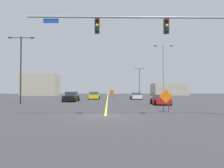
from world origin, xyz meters
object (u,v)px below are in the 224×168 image
object	(u,v)px
traffic_signal_assembly	(165,36)
street_lamp_mid_left	(163,68)
construction_sign_left_lane	(166,98)
car_black_passing	(71,97)
street_lamp_far_right	(139,79)
car_white_mid	(136,96)
car_yellow_approaching	(94,96)
street_lamp_near_right	(21,64)
car_red_near	(161,100)
construction_sign_right_shoulder	(112,93)

from	to	relation	value
traffic_signal_assembly	street_lamp_mid_left	xyz separation A→B (m)	(5.73, 22.56, -0.07)
construction_sign_left_lane	car_black_passing	distance (m)	18.24
traffic_signal_assembly	street_lamp_far_right	distance (m)	54.74
traffic_signal_assembly	car_white_mid	size ratio (longest dim) A/B	3.51
traffic_signal_assembly	car_yellow_approaching	size ratio (longest dim) A/B	3.61
street_lamp_near_right	street_lamp_far_right	size ratio (longest dim) A/B	1.00
street_lamp_near_right	car_red_near	xyz separation A→B (m)	(17.98, -1.52, -4.55)
traffic_signal_assembly	construction_sign_right_shoulder	distance (m)	27.61
car_red_near	traffic_signal_assembly	bearing A→B (deg)	-102.01
street_lamp_near_right	car_black_passing	xyz separation A→B (m)	(5.71, 4.98, -4.48)
car_yellow_approaching	car_red_near	xyz separation A→B (m)	(9.26, -14.59, -0.06)
street_lamp_near_right	street_lamp_far_right	distance (m)	47.05
street_lamp_mid_left	street_lamp_near_right	bearing A→B (deg)	-155.05
car_yellow_approaching	car_red_near	world-z (taller)	car_yellow_approaching
street_lamp_near_right	construction_sign_right_shoulder	world-z (taller)	street_lamp_near_right
car_yellow_approaching	construction_sign_left_lane	bearing A→B (deg)	-71.40
car_yellow_approaching	car_black_passing	xyz separation A→B (m)	(-3.01, -8.09, 0.02)
construction_sign_right_shoulder	construction_sign_left_lane	world-z (taller)	construction_sign_left_lane
car_yellow_approaching	street_lamp_far_right	bearing A→B (deg)	65.71
traffic_signal_assembly	car_white_mid	xyz separation A→B (m)	(1.14, 25.34, -5.17)
street_lamp_far_right	car_black_passing	size ratio (longest dim) A/B	2.16
car_yellow_approaching	car_black_passing	size ratio (longest dim) A/B	1.03
construction_sign_left_lane	car_white_mid	xyz separation A→B (m)	(0.34, 22.49, -0.60)
street_lamp_near_right	street_lamp_mid_left	distance (m)	23.54
car_red_near	construction_sign_left_lane	bearing A→B (deg)	-100.75
car_black_passing	construction_sign_right_shoulder	bearing A→B (deg)	55.63
construction_sign_right_shoulder	street_lamp_far_right	bearing A→B (deg)	70.81
car_white_mid	car_black_passing	bearing A→B (deg)	-145.02
car_yellow_approaching	car_red_near	size ratio (longest dim) A/B	1.02
street_lamp_far_right	construction_sign_right_shoulder	size ratio (longest dim) A/B	4.67
street_lamp_mid_left	construction_sign_left_lane	size ratio (longest dim) A/B	5.21
street_lamp_near_right	construction_sign_right_shoulder	xyz separation A→B (m)	(12.14, 14.37, -3.95)
car_yellow_approaching	car_white_mid	bearing A→B (deg)	-2.64
traffic_signal_assembly	car_black_passing	distance (m)	20.84
car_red_near	car_white_mid	distance (m)	14.28
construction_sign_right_shoulder	construction_sign_left_lane	bearing A→B (deg)	-79.97
construction_sign_right_shoulder	car_white_mid	xyz separation A→B (m)	(4.61, -1.67, -0.61)
car_yellow_approaching	street_lamp_near_right	bearing A→B (deg)	-123.71
street_lamp_far_right	car_yellow_approaching	size ratio (longest dim) A/B	2.11
construction_sign_left_lane	car_white_mid	distance (m)	22.50
street_lamp_mid_left	car_black_passing	xyz separation A→B (m)	(-15.62, -4.95, -5.02)
street_lamp_mid_left	construction_sign_left_lane	distance (m)	20.81
street_lamp_mid_left	car_red_near	world-z (taller)	street_lamp_mid_left
construction_sign_left_lane	car_white_mid	world-z (taller)	construction_sign_left_lane
construction_sign_left_lane	car_black_passing	xyz separation A→B (m)	(-10.70, 14.76, -0.51)
car_yellow_approaching	car_red_near	distance (m)	17.28
street_lamp_mid_left	car_white_mid	xyz separation A→B (m)	(-4.59, 2.77, -5.11)
traffic_signal_assembly	car_black_passing	size ratio (longest dim) A/B	3.70
street_lamp_far_right	car_black_passing	bearing A→B (deg)	-113.45
street_lamp_far_right	car_red_near	bearing A→B (deg)	-94.88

